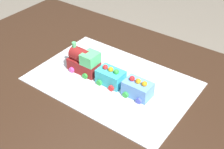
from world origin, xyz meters
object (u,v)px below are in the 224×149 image
dining_table (88,103)px  cake_locomotive (84,61)px  cake_car_gondola_turquoise (111,77)px  cake_car_flatbed_sky_blue (138,89)px

dining_table → cake_locomotive: 0.17m
dining_table → cake_car_gondola_turquoise: bearing=28.8°
cake_car_gondola_turquoise → cake_car_flatbed_sky_blue: size_ratio=1.00×
cake_locomotive → cake_car_flatbed_sky_blue: 0.25m
cake_car_gondola_turquoise → cake_car_flatbed_sky_blue: 0.12m
cake_locomotive → cake_car_gondola_turquoise: size_ratio=1.40×
dining_table → cake_car_flatbed_sky_blue: 0.25m
cake_locomotive → cake_car_gondola_turquoise: bearing=0.0°
cake_car_gondola_turquoise → dining_table: bearing=-151.2°
dining_table → cake_car_gondola_turquoise: cake_car_gondola_turquoise is taller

